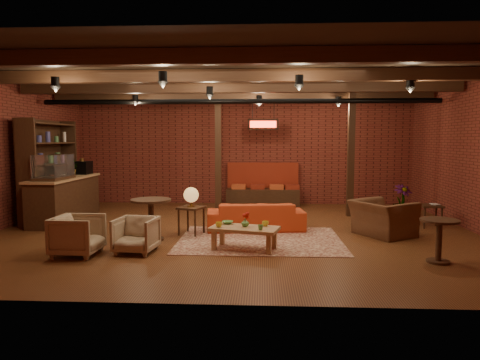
# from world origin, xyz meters

# --- Properties ---
(floor) EXTENTS (10.00, 10.00, 0.00)m
(floor) POSITION_xyz_m (0.00, 0.00, 0.00)
(floor) COLOR #401D10
(floor) RESTS_ON ground
(ceiling) EXTENTS (10.00, 8.00, 0.02)m
(ceiling) POSITION_xyz_m (0.00, 0.00, 3.20)
(ceiling) COLOR black
(ceiling) RESTS_ON wall_back
(wall_back) EXTENTS (10.00, 0.02, 3.20)m
(wall_back) POSITION_xyz_m (0.00, 4.00, 1.60)
(wall_back) COLOR maroon
(wall_back) RESTS_ON ground
(wall_front) EXTENTS (10.00, 0.02, 3.20)m
(wall_front) POSITION_xyz_m (0.00, -4.00, 1.60)
(wall_front) COLOR maroon
(wall_front) RESTS_ON ground
(wall_left) EXTENTS (0.02, 8.00, 3.20)m
(wall_left) POSITION_xyz_m (-5.00, 0.00, 1.60)
(wall_left) COLOR maroon
(wall_left) RESTS_ON ground
(ceiling_beams) EXTENTS (9.80, 6.40, 0.22)m
(ceiling_beams) POSITION_xyz_m (0.00, 0.00, 3.08)
(ceiling_beams) COLOR black
(ceiling_beams) RESTS_ON ceiling
(ceiling_pipe) EXTENTS (9.60, 0.12, 0.12)m
(ceiling_pipe) POSITION_xyz_m (0.00, 1.60, 2.85)
(ceiling_pipe) COLOR black
(ceiling_pipe) RESTS_ON ceiling
(post_left) EXTENTS (0.16, 0.16, 3.20)m
(post_left) POSITION_xyz_m (-0.60, 2.60, 1.60)
(post_left) COLOR black
(post_left) RESTS_ON ground
(post_right) EXTENTS (0.16, 0.16, 3.20)m
(post_right) POSITION_xyz_m (2.80, 2.00, 1.60)
(post_right) COLOR black
(post_right) RESTS_ON ground
(service_counter) EXTENTS (0.80, 2.50, 1.60)m
(service_counter) POSITION_xyz_m (-4.10, 1.00, 0.80)
(service_counter) COLOR black
(service_counter) RESTS_ON ground
(plant_counter) EXTENTS (0.35, 0.39, 0.30)m
(plant_counter) POSITION_xyz_m (-4.00, 1.20, 1.22)
(plant_counter) COLOR #337F33
(plant_counter) RESTS_ON service_counter
(shelving_hutch) EXTENTS (0.52, 2.00, 2.40)m
(shelving_hutch) POSITION_xyz_m (-4.50, 1.10, 1.20)
(shelving_hutch) COLOR black
(shelving_hutch) RESTS_ON ground
(banquette) EXTENTS (2.10, 0.70, 1.00)m
(banquette) POSITION_xyz_m (0.60, 3.55, 0.50)
(banquette) COLOR maroon
(banquette) RESTS_ON ground
(service_sign) EXTENTS (0.86, 0.06, 0.30)m
(service_sign) POSITION_xyz_m (0.60, 3.10, 2.35)
(service_sign) COLOR #FF3319
(service_sign) RESTS_ON ceiling
(ceiling_spotlights) EXTENTS (6.40, 4.40, 0.28)m
(ceiling_spotlights) POSITION_xyz_m (0.00, 0.00, 2.86)
(ceiling_spotlights) COLOR black
(ceiling_spotlights) RESTS_ON ceiling
(rug) EXTENTS (3.10, 2.37, 0.01)m
(rug) POSITION_xyz_m (0.55, -0.73, 0.01)
(rug) COLOR maroon
(rug) RESTS_ON floor
(sofa) EXTENTS (2.14, 1.03, 0.60)m
(sofa) POSITION_xyz_m (0.45, 0.20, 0.30)
(sofa) COLOR #BA3919
(sofa) RESTS_ON floor
(coffee_table) EXTENTS (1.29, 0.86, 0.66)m
(coffee_table) POSITION_xyz_m (0.27, -1.47, 0.36)
(coffee_table) COLOR #9C6E49
(coffee_table) RESTS_ON floor
(side_table_lamp) EXTENTS (0.59, 0.59, 0.97)m
(side_table_lamp) POSITION_xyz_m (-0.85, -0.31, 0.74)
(side_table_lamp) COLOR black
(side_table_lamp) RESTS_ON floor
(round_table_left) EXTENTS (0.77, 0.77, 0.80)m
(round_table_left) POSITION_xyz_m (-1.54, -0.86, 0.54)
(round_table_left) COLOR black
(round_table_left) RESTS_ON floor
(armchair_a) EXTENTS (0.70, 0.74, 0.75)m
(armchair_a) POSITION_xyz_m (-2.49, -1.97, 0.37)
(armchair_a) COLOR #C2B796
(armchair_a) RESTS_ON floor
(armchair_b) EXTENTS (0.72, 0.68, 0.67)m
(armchair_b) POSITION_xyz_m (-1.57, -1.75, 0.34)
(armchair_b) COLOR #C2B796
(armchair_b) RESTS_ON floor
(armchair_right) EXTENTS (1.17, 1.30, 0.95)m
(armchair_right) POSITION_xyz_m (3.01, -0.22, 0.48)
(armchair_right) COLOR brown
(armchair_right) RESTS_ON floor
(side_table_book) EXTENTS (0.47, 0.47, 0.52)m
(side_table_book) POSITION_xyz_m (4.30, 0.68, 0.46)
(side_table_book) COLOR black
(side_table_book) RESTS_ON floor
(round_table_right) EXTENTS (0.59, 0.59, 0.69)m
(round_table_right) POSITION_xyz_m (3.36, -2.10, 0.46)
(round_table_right) COLOR black
(round_table_right) RESTS_ON floor
(plant_tall) EXTENTS (1.76, 1.76, 2.46)m
(plant_tall) POSITION_xyz_m (4.04, 1.79, 1.23)
(plant_tall) COLOR #4C7F4C
(plant_tall) RESTS_ON floor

